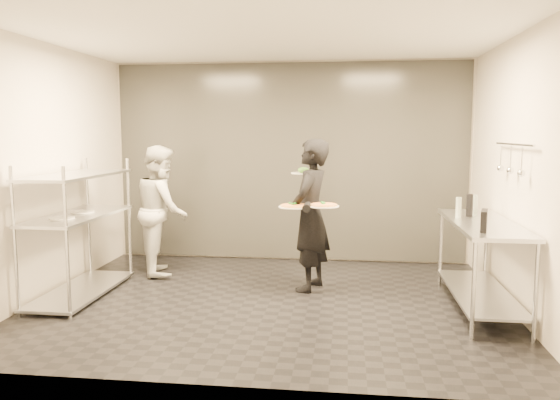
# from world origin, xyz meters

# --- Properties ---
(room_shell) EXTENTS (5.00, 4.00, 2.80)m
(room_shell) POSITION_xyz_m (0.00, 1.18, 1.40)
(room_shell) COLOR black
(room_shell) RESTS_ON ground
(pass_rack) EXTENTS (0.60, 1.60, 1.50)m
(pass_rack) POSITION_xyz_m (-2.15, -0.00, 0.77)
(pass_rack) COLOR silver
(pass_rack) RESTS_ON ground
(prep_counter) EXTENTS (0.60, 1.80, 0.92)m
(prep_counter) POSITION_xyz_m (2.18, 0.00, 0.63)
(prep_counter) COLOR silver
(prep_counter) RESTS_ON ground
(utensil_rail) EXTENTS (0.07, 1.20, 0.31)m
(utensil_rail) POSITION_xyz_m (2.43, -0.00, 1.55)
(utensil_rail) COLOR silver
(utensil_rail) RESTS_ON room_shell
(waiter) EXTENTS (0.58, 0.73, 1.75)m
(waiter) POSITION_xyz_m (0.40, 0.52, 0.87)
(waiter) COLOR black
(waiter) RESTS_ON ground
(chef) EXTENTS (0.87, 0.97, 1.65)m
(chef) POSITION_xyz_m (-1.55, 1.04, 0.83)
(chef) COLOR beige
(chef) RESTS_ON ground
(pizza_plate_near) EXTENTS (0.35, 0.35, 0.05)m
(pizza_plate_near) POSITION_xyz_m (0.23, 0.34, 1.00)
(pizza_plate_near) COLOR silver
(pizza_plate_near) RESTS_ON waiter
(pizza_plate_far) EXTENTS (0.34, 0.34, 0.05)m
(pizza_plate_far) POSITION_xyz_m (0.56, 0.28, 1.02)
(pizza_plate_far) COLOR silver
(pizza_plate_far) RESTS_ON waiter
(salad_plate) EXTENTS (0.30, 0.30, 0.07)m
(salad_plate) POSITION_xyz_m (0.29, 0.78, 1.35)
(salad_plate) COLOR silver
(salad_plate) RESTS_ON waiter
(pos_monitor) EXTENTS (0.12, 0.27, 0.19)m
(pos_monitor) POSITION_xyz_m (2.06, -0.53, 1.02)
(pos_monitor) COLOR black
(pos_monitor) RESTS_ON prep_counter
(bottle_green) EXTENTS (0.06, 0.06, 0.21)m
(bottle_green) POSITION_xyz_m (1.99, 0.26, 1.03)
(bottle_green) COLOR gray
(bottle_green) RESTS_ON prep_counter
(bottle_clear) EXTENTS (0.07, 0.07, 0.22)m
(bottle_clear) POSITION_xyz_m (2.19, 0.44, 1.03)
(bottle_clear) COLOR gray
(bottle_clear) RESTS_ON prep_counter
(bottle_dark) EXTENTS (0.07, 0.07, 0.24)m
(bottle_dark) POSITION_xyz_m (2.12, 0.33, 1.04)
(bottle_dark) COLOR black
(bottle_dark) RESTS_ON prep_counter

